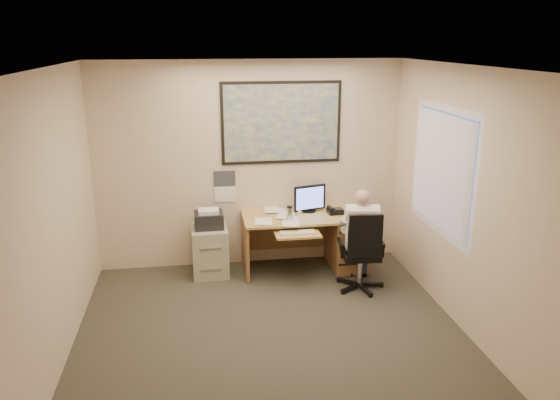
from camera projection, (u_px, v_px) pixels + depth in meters
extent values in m
cube|color=#37342A|center=(276.00, 349.00, 5.38)|extent=(4.00, 4.50, 0.00)
cube|color=white|center=(275.00, 69.00, 4.61)|extent=(4.00, 4.50, 0.00)
cube|color=beige|center=(250.00, 165.00, 7.13)|extent=(4.00, 0.00, 2.70)
cube|color=beige|center=(339.00, 355.00, 2.87)|extent=(4.00, 0.00, 2.70)
cube|color=beige|center=(46.00, 231.00, 4.70)|extent=(0.00, 4.50, 2.70)
cube|color=beige|center=(479.00, 210.00, 5.29)|extent=(0.00, 4.50, 2.70)
cube|color=tan|center=(305.00, 216.00, 7.05)|extent=(1.60, 0.75, 0.03)
cube|color=#97693D|center=(347.00, 241.00, 7.24)|extent=(0.45, 0.70, 0.70)
cube|color=#97693D|center=(245.00, 247.00, 7.04)|extent=(0.04, 0.70, 0.70)
cube|color=#97693D|center=(300.00, 228.00, 7.45)|extent=(1.55, 0.03, 0.55)
cylinder|color=black|center=(309.00, 211.00, 7.19)|extent=(0.18, 0.18, 0.02)
cube|color=black|center=(310.00, 198.00, 7.12)|extent=(0.43, 0.15, 0.33)
cube|color=#5D78FF|center=(310.00, 198.00, 7.10)|extent=(0.38, 0.10, 0.28)
cube|color=tan|center=(298.00, 234.00, 6.61)|extent=(0.55, 0.30, 0.02)
cube|color=beige|center=(298.00, 233.00, 6.61)|extent=(0.43, 0.14, 0.02)
cube|color=black|center=(336.00, 211.00, 7.11)|extent=(0.22, 0.20, 0.05)
cylinder|color=silver|center=(290.00, 214.00, 6.81)|extent=(0.08, 0.08, 0.18)
cylinder|color=white|center=(298.00, 209.00, 7.12)|extent=(0.09, 0.09, 0.11)
cube|color=white|center=(270.00, 216.00, 6.97)|extent=(0.60, 0.56, 0.02)
cube|color=#1E4C93|center=(281.00, 123.00, 7.01)|extent=(1.56, 0.03, 1.06)
cube|color=white|center=(225.00, 187.00, 7.14)|extent=(0.28, 0.01, 0.42)
cube|color=#AFA98D|center=(210.00, 250.00, 7.04)|extent=(0.46, 0.55, 0.63)
cube|color=black|center=(209.00, 220.00, 6.92)|extent=(0.37, 0.32, 0.20)
cube|color=white|center=(208.00, 211.00, 6.86)|extent=(0.26, 0.20, 0.05)
cylinder|color=silver|center=(360.00, 270.00, 6.65)|extent=(0.06, 0.06, 0.38)
cube|color=black|center=(360.00, 254.00, 6.59)|extent=(0.47, 0.47, 0.07)
cube|color=black|center=(369.00, 236.00, 6.30)|extent=(0.40, 0.10, 0.52)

